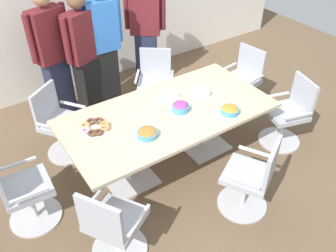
# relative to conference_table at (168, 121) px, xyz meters

# --- Properties ---
(ground_plane) EXTENTS (10.00, 10.00, 0.01)m
(ground_plane) POSITION_rel_conference_table_xyz_m (0.00, 0.00, -0.63)
(ground_plane) COLOR brown
(conference_table) EXTENTS (2.40, 1.20, 0.75)m
(conference_table) POSITION_rel_conference_table_xyz_m (0.00, 0.00, 0.00)
(conference_table) COLOR #CCB793
(conference_table) RESTS_ON ground
(office_chair_0) EXTENTS (0.57, 0.57, 0.91)m
(office_chair_0) POSITION_rel_conference_table_xyz_m (-1.70, 0.06, -0.22)
(office_chair_0) COLOR silver
(office_chair_0) RESTS_ON ground
(office_chair_1) EXTENTS (0.74, 0.74, 0.91)m
(office_chair_1) POSITION_rel_conference_table_xyz_m (-1.14, -0.81, -0.22)
(office_chair_1) COLOR silver
(office_chair_1) RESTS_ON ground
(office_chair_2) EXTENTS (0.73, 0.73, 0.91)m
(office_chair_2) POSITION_rel_conference_table_xyz_m (0.31, -1.08, -0.22)
(office_chair_2) COLOR silver
(office_chair_2) RESTS_ON ground
(office_chair_3) EXTENTS (0.67, 0.67, 0.91)m
(office_chair_3) POSITION_rel_conference_table_xyz_m (1.50, -0.52, -0.22)
(office_chair_3) COLOR silver
(office_chair_3) RESTS_ON ground
(office_chair_4) EXTENTS (0.61, 0.61, 0.91)m
(office_chair_4) POSITION_rel_conference_table_xyz_m (1.58, 0.41, -0.22)
(office_chair_4) COLOR silver
(office_chair_4) RESTS_ON ground
(office_chair_5) EXTENTS (0.76, 0.76, 0.91)m
(office_chair_5) POSITION_rel_conference_table_xyz_m (0.48, 1.05, -0.22)
(office_chair_5) COLOR silver
(office_chair_5) RESTS_ON ground
(office_chair_6) EXTENTS (0.75, 0.75, 0.91)m
(office_chair_6) POSITION_rel_conference_table_xyz_m (-0.99, 0.90, -0.22)
(office_chair_6) COLOR silver
(office_chair_6) RESTS_ON ground
(person_standing_0) EXTENTS (0.61, 0.34, 1.84)m
(person_standing_0) POSITION_rel_conference_table_xyz_m (-0.69, 1.69, 0.34)
(person_standing_0) COLOR #232842
(person_standing_0) RESTS_ON ground
(person_standing_1) EXTENTS (0.59, 0.38, 1.76)m
(person_standing_1) POSITION_rel_conference_table_xyz_m (-0.32, 1.56, 0.29)
(person_standing_1) COLOR black
(person_standing_1) RESTS_ON ground
(person_standing_2) EXTENTS (0.61, 0.24, 1.83)m
(person_standing_2) POSITION_rel_conference_table_xyz_m (0.00, 1.62, 0.33)
(person_standing_2) COLOR black
(person_standing_2) RESTS_ON ground
(person_standing_3) EXTENTS (0.54, 0.44, 1.88)m
(person_standing_3) POSITION_rel_conference_table_xyz_m (0.75, 1.73, 0.37)
(person_standing_3) COLOR #232842
(person_standing_3) RESTS_ON ground
(snack_bowl_chips_orange) EXTENTS (0.21, 0.21, 0.09)m
(snack_bowl_chips_orange) POSITION_rel_conference_table_xyz_m (0.57, -0.40, 0.17)
(snack_bowl_chips_orange) COLOR #4C9EC6
(snack_bowl_chips_orange) RESTS_ON conference_table
(snack_bowl_candy_mix) EXTENTS (0.19, 0.19, 0.11)m
(snack_bowl_candy_mix) POSITION_rel_conference_table_xyz_m (0.14, -0.05, 0.18)
(snack_bowl_candy_mix) COLOR #4C9EC6
(snack_bowl_candy_mix) RESTS_ON conference_table
(snack_bowl_pretzels) EXTENTS (0.22, 0.22, 0.08)m
(snack_bowl_pretzels) POSITION_rel_conference_table_xyz_m (-0.41, -0.23, 0.16)
(snack_bowl_pretzels) COLOR #4C9EC6
(snack_bowl_pretzels) RESTS_ON conference_table
(donut_platter) EXTENTS (0.32, 0.32, 0.04)m
(donut_platter) POSITION_rel_conference_table_xyz_m (-0.81, 0.17, 0.15)
(donut_platter) COLOR white
(donut_platter) RESTS_ON conference_table
(plate_stack) EXTENTS (0.23, 0.23, 0.04)m
(plate_stack) POSITION_rel_conference_table_xyz_m (0.56, 0.10, 0.15)
(plate_stack) COLOR white
(plate_stack) RESTS_ON conference_table
(napkin_pile) EXTENTS (0.18, 0.18, 0.05)m
(napkin_pile) POSITION_rel_conference_table_xyz_m (0.20, 0.26, 0.15)
(napkin_pile) COLOR white
(napkin_pile) RESTS_ON conference_table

